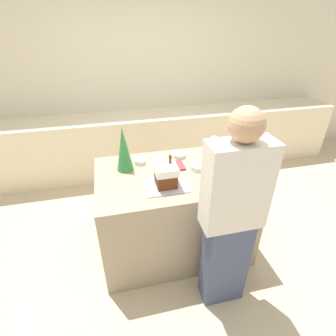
% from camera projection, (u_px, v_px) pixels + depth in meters
% --- Properties ---
extents(ground_plane, '(12.00, 12.00, 0.00)m').
position_uv_depth(ground_plane, '(173.00, 243.00, 2.87)').
color(ground_plane, '#C6B28E').
extents(wall_back, '(8.00, 0.05, 2.60)m').
position_uv_depth(wall_back, '(141.00, 81.00, 3.89)').
color(wall_back, beige).
rests_on(wall_back, ground_plane).
extents(back_cabinet_block, '(6.00, 0.60, 0.89)m').
position_uv_depth(back_cabinet_block, '(147.00, 142.00, 4.06)').
color(back_cabinet_block, beige).
rests_on(back_cabinet_block, ground_plane).
extents(kitchen_island, '(1.44, 0.93, 0.90)m').
position_uv_depth(kitchen_island, '(174.00, 211.00, 2.64)').
color(kitchen_island, gray).
rests_on(kitchen_island, ground_plane).
extents(baking_tray, '(0.36, 0.30, 0.01)m').
position_uv_depth(baking_tray, '(166.00, 185.00, 2.23)').
color(baking_tray, '#B2B2BC').
rests_on(baking_tray, kitchen_island).
extents(gingerbread_house, '(0.19, 0.20, 0.26)m').
position_uv_depth(gingerbread_house, '(166.00, 175.00, 2.18)').
color(gingerbread_house, '#5B2D14').
rests_on(gingerbread_house, baking_tray).
extents(decorative_tree, '(0.15, 0.15, 0.42)m').
position_uv_depth(decorative_tree, '(124.00, 149.00, 2.36)').
color(decorative_tree, '#33843D').
rests_on(decorative_tree, kitchen_island).
extents(candy_bowl_center_rear, '(0.10, 0.10, 0.05)m').
position_uv_depth(candy_bowl_center_rear, '(206.00, 150.00, 2.74)').
color(candy_bowl_center_rear, white).
rests_on(candy_bowl_center_rear, kitchen_island).
extents(candy_bowl_front_corner, '(0.13, 0.13, 0.04)m').
position_uv_depth(candy_bowl_front_corner, '(179.00, 155.00, 2.67)').
color(candy_bowl_front_corner, silver).
rests_on(candy_bowl_front_corner, kitchen_island).
extents(candy_bowl_near_tray_left, '(0.11, 0.11, 0.05)m').
position_uv_depth(candy_bowl_near_tray_left, '(217.00, 155.00, 2.66)').
color(candy_bowl_near_tray_left, white).
rests_on(candy_bowl_near_tray_left, kitchen_island).
extents(candy_bowl_far_right, '(0.09, 0.09, 0.04)m').
position_uv_depth(candy_bowl_far_right, '(233.00, 161.00, 2.57)').
color(candy_bowl_far_right, silver).
rests_on(candy_bowl_far_right, kitchen_island).
extents(candy_bowl_far_left, '(0.13, 0.13, 0.04)m').
position_uv_depth(candy_bowl_far_left, '(159.00, 159.00, 2.60)').
color(candy_bowl_far_left, white).
rests_on(candy_bowl_far_left, kitchen_island).
extents(candy_bowl_behind_tray, '(0.10, 0.10, 0.04)m').
position_uv_depth(candy_bowl_behind_tray, '(140.00, 161.00, 2.55)').
color(candy_bowl_behind_tray, white).
rests_on(candy_bowl_behind_tray, kitchen_island).
extents(candy_bowl_beside_tree, '(0.12, 0.12, 0.04)m').
position_uv_depth(candy_bowl_beside_tree, '(198.00, 167.00, 2.45)').
color(candy_bowl_beside_tree, silver).
rests_on(candy_bowl_beside_tree, kitchen_island).
extents(cookbook, '(0.17, 0.18, 0.02)m').
position_uv_depth(cookbook, '(175.00, 166.00, 2.50)').
color(cookbook, '#B23338').
rests_on(cookbook, kitchen_island).
extents(person, '(0.45, 0.56, 1.71)m').
position_uv_depth(person, '(231.00, 217.00, 1.91)').
color(person, '#424C6B').
rests_on(person, ground_plane).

